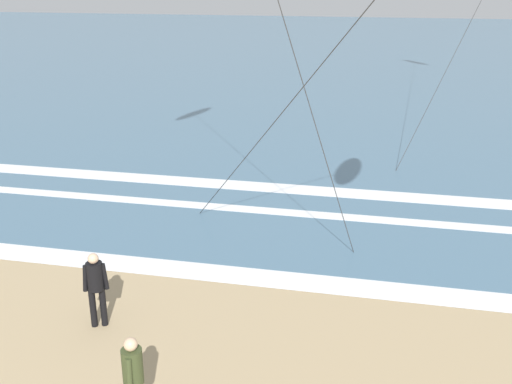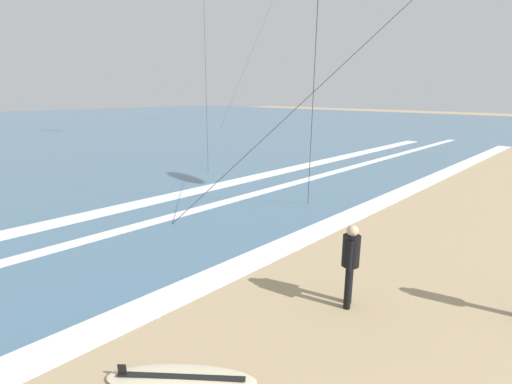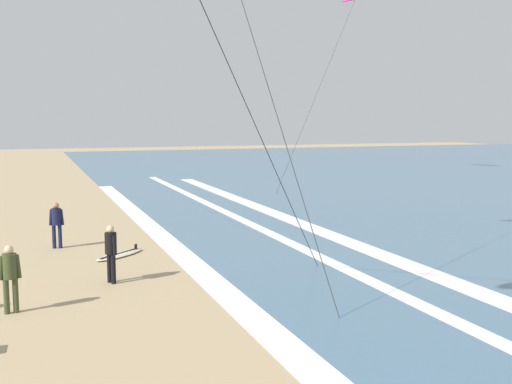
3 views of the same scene
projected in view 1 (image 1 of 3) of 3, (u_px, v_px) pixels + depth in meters
The scene contains 6 objects.
ocean_surface at pixel (336, 50), 55.21m from camera, with size 140.00×90.00×0.01m, color slate.
wave_foam_shoreline at pixel (198, 271), 14.17m from camera, with size 51.58×0.84×0.01m, color white.
wave_foam_mid_break at pixel (181, 204), 18.31m from camera, with size 58.38×0.52×0.01m, color white.
wave_foam_outer_break at pixel (190, 182), 20.26m from camera, with size 52.48×0.89×0.01m, color white.
surfer_mid_group at pixel (96, 283), 11.70m from camera, with size 0.50×0.32×1.60m.
surfer_left_far at pixel (133, 374), 9.04m from camera, with size 0.32×0.52×1.60m.
Camera 1 is at (4.55, -3.03, 6.67)m, focal length 41.84 mm.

